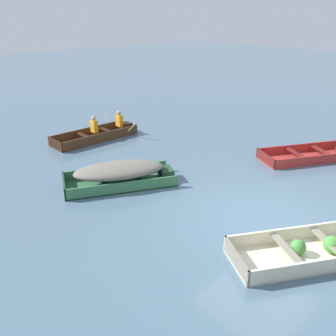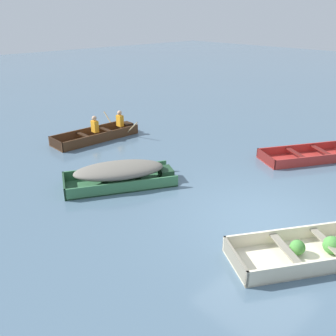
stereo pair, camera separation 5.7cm
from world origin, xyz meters
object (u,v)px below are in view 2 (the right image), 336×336
Objects in this scene: skiff_green_mid_moored at (120,172)px; rowboat_dark_varnish_with_crew at (100,133)px; dinghy_cream_foreground at (314,250)px; skiff_red_near_moored at (312,155)px.

rowboat_dark_varnish_with_crew is (1.93, 3.92, -0.18)m from skiff_green_mid_moored.
rowboat_dark_varnish_with_crew reaches higher than dinghy_cream_foreground.
rowboat_dark_varnish_with_crew is at bearing 83.08° from dinghy_cream_foreground.
skiff_green_mid_moored is 0.99× the size of rowboat_dark_varnish_with_crew.
skiff_red_near_moored is 1.02× the size of skiff_green_mid_moored.
dinghy_cream_foreground is at bearing -96.92° from rowboat_dark_varnish_with_crew.
skiff_red_near_moored is (5.09, 2.64, -0.03)m from dinghy_cream_foreground.
rowboat_dark_varnish_with_crew reaches higher than skiff_green_mid_moored.
rowboat_dark_varnish_with_crew is at bearing 120.65° from skiff_red_near_moored.
skiff_red_near_moored is 7.76m from rowboat_dark_varnish_with_crew.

